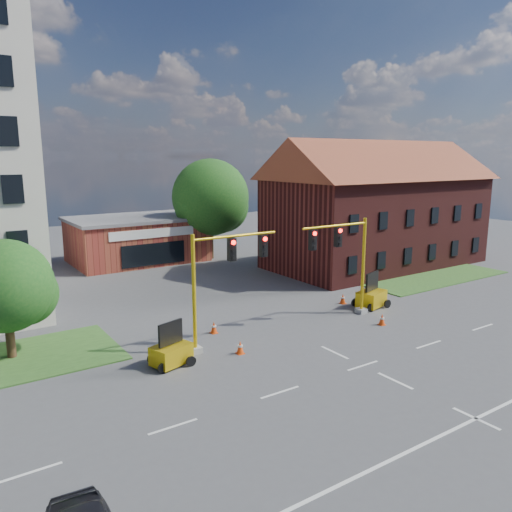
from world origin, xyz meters
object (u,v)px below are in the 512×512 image
(signal_mast_west, at_px, (222,275))
(trailer_west, at_px, (171,352))
(signal_mast_east, at_px, (345,257))
(trailer_east, at_px, (371,297))
(pickup_white, at_px, (336,263))

(signal_mast_west, xyz_separation_m, trailer_west, (-3.32, -0.74, -3.26))
(signal_mast_east, bearing_deg, trailer_west, -176.49)
(trailer_west, height_order, trailer_east, trailer_east)
(trailer_east, bearing_deg, signal_mast_east, 173.55)
(trailer_west, xyz_separation_m, pickup_white, (20.60, 10.68, 0.09))
(trailer_east, xyz_separation_m, pickup_white, (5.44, 9.38, 0.03))
(trailer_west, distance_m, trailer_east, 15.22)
(trailer_west, bearing_deg, trailer_east, -12.34)
(signal_mast_west, height_order, signal_mast_east, same)
(signal_mast_west, bearing_deg, trailer_east, 2.68)
(signal_mast_east, distance_m, pickup_white, 13.50)
(signal_mast_west, distance_m, trailer_west, 4.71)
(trailer_east, distance_m, pickup_white, 10.84)
(signal_mast_west, xyz_separation_m, signal_mast_east, (8.71, 0.00, 0.00))
(pickup_white, bearing_deg, signal_mast_east, 153.19)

